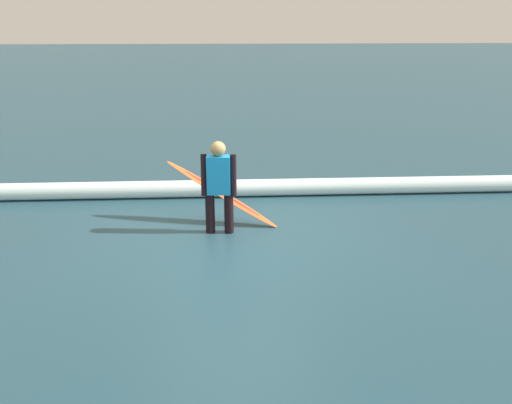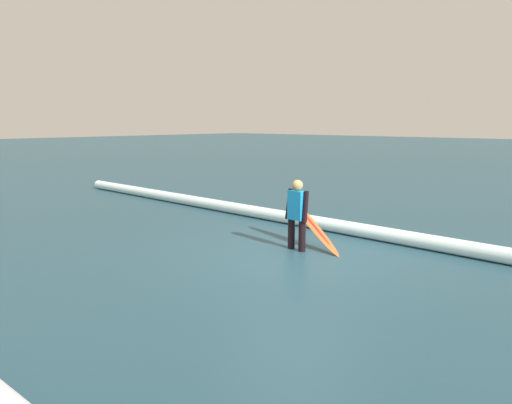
# 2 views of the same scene
# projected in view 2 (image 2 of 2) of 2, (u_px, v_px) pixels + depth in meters

# --- Properties ---
(ground_plane) EXTENTS (139.79, 139.79, 0.00)m
(ground_plane) POSITION_uv_depth(u_px,v_px,m) (295.00, 256.00, 8.65)
(ground_plane) COLOR #234654
(surfer) EXTENTS (0.52, 0.23, 1.39)m
(surfer) POSITION_uv_depth(u_px,v_px,m) (297.00, 211.00, 8.91)
(surfer) COLOR black
(surfer) RESTS_ON ground_plane
(surfboard) EXTENTS (1.80, 0.83, 0.96)m
(surfboard) POSITION_uv_depth(u_px,v_px,m) (311.00, 223.00, 9.27)
(surfboard) COLOR #E55926
(surfboard) RESTS_ON ground_plane
(wave_crest_foreground) EXTENTS (24.22, 0.39, 0.31)m
(wave_crest_foreground) POSITION_uv_depth(u_px,v_px,m) (400.00, 237.00, 9.43)
(wave_crest_foreground) COLOR white
(wave_crest_foreground) RESTS_ON ground_plane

